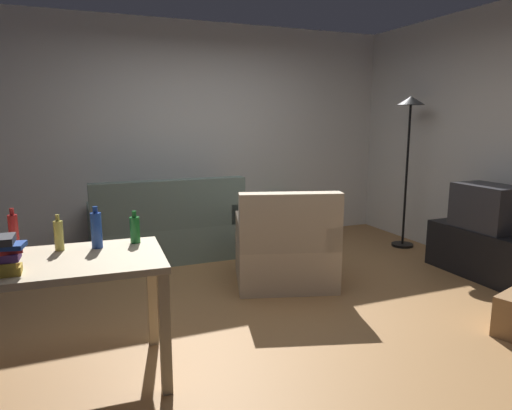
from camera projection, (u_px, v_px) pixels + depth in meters
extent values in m
cube|color=#9E7042|center=(267.00, 302.00, 3.96)|extent=(5.20, 4.40, 0.02)
cube|color=silver|center=(197.00, 135.00, 5.71)|extent=(5.20, 0.10, 2.70)
cube|color=silver|center=(501.00, 139.00, 4.68)|extent=(0.10, 4.40, 2.70)
cube|color=slate|center=(166.00, 239.00, 5.22)|extent=(1.62, 0.84, 0.40)
cube|color=slate|center=(171.00, 205.00, 4.83)|extent=(1.62, 0.16, 0.52)
cube|color=slate|center=(226.00, 208.00, 5.44)|extent=(0.16, 0.84, 0.22)
cube|color=slate|center=(96.00, 218.00, 4.89)|extent=(0.16, 0.84, 0.22)
cube|color=black|center=(483.00, 253.00, 4.56)|extent=(0.44, 1.10, 0.48)
cube|color=#2D2D33|center=(487.00, 207.00, 4.47)|extent=(0.40, 0.60, 0.44)
cube|color=black|center=(503.00, 206.00, 4.55)|extent=(0.01, 0.52, 0.36)
cylinder|color=black|center=(402.00, 245.00, 5.67)|extent=(0.26, 0.26, 0.03)
cylinder|color=black|center=(406.00, 176.00, 5.52)|extent=(0.03, 0.03, 1.68)
cone|color=black|center=(411.00, 101.00, 5.35)|extent=(0.32, 0.32, 0.10)
cube|color=#C6B28E|center=(55.00, 263.00, 2.60)|extent=(1.23, 0.76, 0.04)
cube|color=tan|center=(165.00, 334.00, 2.57)|extent=(0.06, 0.06, 0.72)
cube|color=tan|center=(152.00, 295.00, 3.14)|extent=(0.06, 0.06, 0.72)
cylinder|color=brown|center=(282.00, 230.00, 6.05)|extent=(0.24, 0.24, 0.22)
sphere|color=#2D6B28|center=(282.00, 209.00, 6.00)|extent=(0.36, 0.36, 0.36)
cube|color=beige|center=(284.00, 261.00, 4.41)|extent=(1.11, 1.07, 0.40)
cube|color=#C0AD91|center=(290.00, 222.00, 4.00)|extent=(0.91, 0.42, 0.52)
cube|color=#C8B597|center=(323.00, 229.00, 4.39)|extent=(0.40, 0.85, 0.22)
cube|color=#C8B597|center=(246.00, 231.00, 4.32)|extent=(0.40, 0.85, 0.22)
cylinder|color=#AD2323|center=(14.00, 234.00, 2.72)|extent=(0.05, 0.05, 0.23)
cylinder|color=#AD2323|center=(12.00, 212.00, 2.69)|extent=(0.02, 0.02, 0.04)
cylinder|color=#BCB24C|center=(59.00, 236.00, 2.77)|extent=(0.05, 0.05, 0.18)
cylinder|color=#BCB24C|center=(57.00, 218.00, 2.75)|extent=(0.02, 0.02, 0.04)
cylinder|color=#2347A3|center=(96.00, 230.00, 2.82)|extent=(0.07, 0.07, 0.22)
cylinder|color=#2347A3|center=(95.00, 210.00, 2.80)|extent=(0.03, 0.03, 0.04)
cylinder|color=#1E722D|center=(135.00, 230.00, 2.95)|extent=(0.06, 0.06, 0.17)
cylinder|color=#1E722D|center=(134.00, 214.00, 2.93)|extent=(0.03, 0.03, 0.04)
cube|color=maroon|center=(0.00, 250.00, 2.34)|extent=(0.22, 0.20, 0.02)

